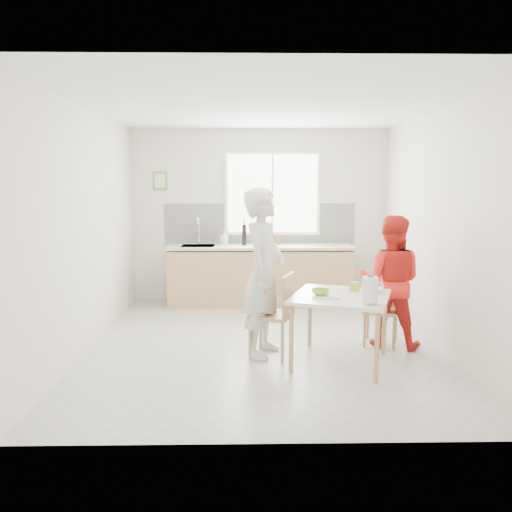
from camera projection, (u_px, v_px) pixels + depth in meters
The scene contains 21 objects.
ground at pixel (264, 344), 5.84m from camera, with size 4.50×4.50×0.00m, color #B7B7B2.
room_shell at pixel (265, 203), 5.60m from camera, with size 4.50×4.50×4.50m.
window at pixel (272, 194), 7.79m from camera, with size 1.50×0.06×1.30m.
backsplash at pixel (260, 224), 7.87m from camera, with size 3.00×0.02×0.65m, color white.
picture_frame at pixel (160, 181), 7.74m from camera, with size 0.22×0.03×0.28m.
kitchen_counter at pixel (260, 278), 7.70m from camera, with size 2.84×0.64×1.37m.
dining_table at pixel (341, 302), 5.14m from camera, with size 1.21×1.21×0.73m.
chair_left at pixel (277, 311), 5.38m from camera, with size 0.54×0.54×0.91m.
chair_far at pixel (382, 305), 5.82m from camera, with size 0.49×0.49×0.82m.
person_white at pixel (264, 273), 5.37m from camera, with size 0.66×0.44×1.82m, color silver.
person_red at pixel (390, 281), 5.69m from camera, with size 0.74×0.57×1.51m, color red.
bowl_green at pixel (321, 292), 5.14m from camera, with size 0.19×0.19×0.06m, color #84CB2E.
bowl_white at pixel (373, 290), 5.26m from camera, with size 0.20×0.20×0.05m, color white.
milk_jug at pixel (370, 289), 4.74m from camera, with size 0.21×0.15×0.27m.
green_box at pixel (355, 286), 5.35m from camera, with size 0.10×0.10×0.09m, color #9CB92A.
spoon at pixel (329, 298), 4.95m from camera, with size 0.01×0.01×0.16m, color #A5A5AA.
cutting_board at pixel (327, 245), 7.63m from camera, with size 0.35×0.25×0.01m, color #6DBC2B.
wine_bottle_a at pixel (244, 235), 7.63m from camera, with size 0.07×0.07×0.32m, color black.
wine_bottle_b at pixel (261, 235), 7.65m from camera, with size 0.07×0.07×0.30m, color black.
jar_amber at pixel (278, 239), 7.77m from camera, with size 0.06×0.06×0.16m, color #945820.
soap_bottle at pixel (224, 238), 7.73m from camera, with size 0.09×0.10×0.21m, color #999999.
Camera 1 is at (-0.20, -5.62, 1.87)m, focal length 35.00 mm.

